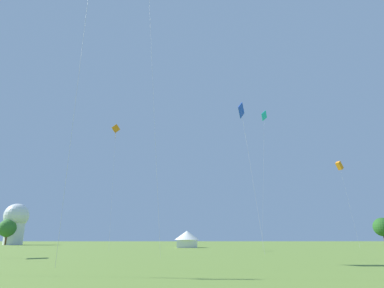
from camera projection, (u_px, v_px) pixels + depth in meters
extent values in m
cylinder|color=#B2B2B7|center=(154.00, 106.00, 35.20)|extent=(2.34, 1.70, 30.52)
cube|color=blue|center=(241.00, 110.00, 41.53)|extent=(1.13, 1.95, 2.19)
cylinder|color=#B2B2B7|center=(252.00, 176.00, 38.14)|extent=(1.46, 2.22, 17.14)
cube|color=#1EB7CC|center=(264.00, 116.00, 60.90)|extent=(1.40, 1.61, 1.98)
cylinder|color=#B2B2B7|center=(263.00, 178.00, 57.32)|extent=(1.90, 0.74, 23.40)
cylinder|color=#B2B2B7|center=(85.00, 28.00, 25.36)|extent=(0.19, 2.12, 34.42)
cube|color=orange|center=(116.00, 129.00, 54.41)|extent=(1.28, 0.95, 1.54)
cylinder|color=#A75C11|center=(115.00, 135.00, 54.12)|extent=(0.05, 0.05, 1.38)
cylinder|color=#B2B2B7|center=(113.00, 185.00, 50.63)|extent=(0.68, 2.47, 19.05)
cube|color=orange|center=(339.00, 166.00, 62.55)|extent=(1.65, 1.39, 1.68)
cylinder|color=#B2B2B7|center=(349.00, 205.00, 60.15)|extent=(1.49, 0.80, 14.90)
cube|color=white|center=(187.00, 244.00, 62.16)|extent=(3.77, 3.77, 1.41)
cone|color=white|center=(187.00, 235.00, 62.58)|extent=(4.71, 4.71, 1.65)
cylinder|color=white|center=(14.00, 233.00, 88.42)|extent=(4.80, 4.80, 6.00)
sphere|color=white|center=(17.00, 216.00, 89.68)|extent=(6.40, 6.40, 6.40)
cylinder|color=brown|center=(6.00, 240.00, 85.73)|extent=(0.44, 0.44, 2.66)
sphere|color=#33702D|center=(7.00, 228.00, 86.53)|extent=(4.52, 4.52, 4.52)
sphere|color=#23561E|center=(383.00, 227.00, 82.76)|extent=(4.55, 4.55, 4.55)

